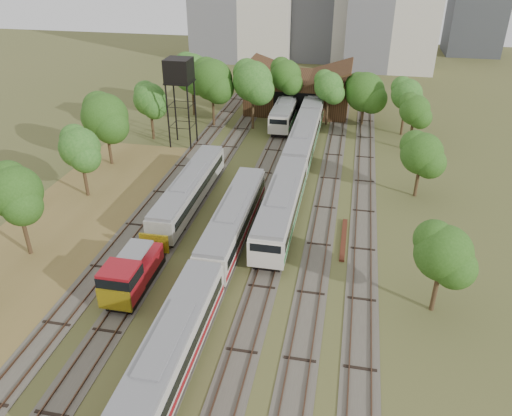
% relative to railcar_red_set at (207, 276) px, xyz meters
% --- Properties ---
extents(ground, '(240.00, 240.00, 0.00)m').
position_rel_railcar_red_set_xyz_m(ground, '(2.00, -8.63, -1.87)').
color(ground, '#475123').
rests_on(ground, ground).
extents(dry_grass_patch, '(14.00, 60.00, 0.04)m').
position_rel_railcar_red_set_xyz_m(dry_grass_patch, '(-16.00, -0.63, -1.85)').
color(dry_grass_patch, brown).
rests_on(dry_grass_patch, ground).
extents(tracks, '(24.60, 80.00, 0.19)m').
position_rel_railcar_red_set_xyz_m(tracks, '(1.33, 16.37, -1.82)').
color(tracks, '#4C473D').
rests_on(tracks, ground).
extents(railcar_red_set, '(2.86, 34.58, 3.53)m').
position_rel_railcar_red_set_xyz_m(railcar_red_set, '(0.00, 0.00, 0.00)').
color(railcar_red_set, black).
rests_on(railcar_red_set, ground).
extents(railcar_green_set, '(3.11, 52.08, 3.84)m').
position_rel_railcar_red_set_xyz_m(railcar_green_set, '(4.00, 29.31, 0.17)').
color(railcar_green_set, black).
rests_on(railcar_green_set, ground).
extents(railcar_rear, '(2.92, 16.08, 3.61)m').
position_rel_railcar_red_set_xyz_m(railcar_rear, '(0.00, 42.85, 0.04)').
color(railcar_rear, black).
rests_on(railcar_rear, ground).
extents(shunter_locomotive, '(2.68, 8.10, 3.51)m').
position_rel_railcar_red_set_xyz_m(shunter_locomotive, '(-6.00, -0.72, -0.19)').
color(shunter_locomotive, black).
rests_on(shunter_locomotive, ground).
extents(old_grey_coach, '(2.70, 18.00, 3.33)m').
position_rel_railcar_red_set_xyz_m(old_grey_coach, '(-6.00, 14.15, -0.05)').
color(old_grey_coach, black).
rests_on(old_grey_coach, ground).
extents(water_tower, '(3.34, 3.34, 11.53)m').
position_rel_railcar_red_set_xyz_m(water_tower, '(-12.30, 30.70, 7.86)').
color(water_tower, black).
rests_on(water_tower, ground).
extents(rail_pile_far, '(0.45, 7.27, 0.24)m').
position_rel_railcar_red_set_xyz_m(rail_pile_far, '(10.20, 10.35, -1.75)').
color(rail_pile_far, '#542618').
rests_on(rail_pile_far, ground).
extents(maintenance_shed, '(16.45, 11.55, 7.58)m').
position_rel_railcar_red_set_xyz_m(maintenance_shed, '(1.00, 49.35, 1.05)').
color(maintenance_shed, '#322012').
rests_on(maintenance_shed, ground).
extents(tree_band_left, '(7.75, 53.08, 8.88)m').
position_rel_railcar_red_set_xyz_m(tree_band_left, '(-18.54, 7.26, 3.66)').
color(tree_band_left, '#382616').
rests_on(tree_band_left, ground).
extents(tree_band_far, '(36.90, 10.83, 9.83)m').
position_rel_railcar_red_set_xyz_m(tree_band_far, '(-1.91, 41.62, 4.42)').
color(tree_band_far, '#382616').
rests_on(tree_band_far, ground).
extents(tree_band_right, '(4.52, 37.06, 7.41)m').
position_rel_railcar_red_set_xyz_m(tree_band_right, '(17.44, 18.30, 3.30)').
color(tree_band_right, '#382616').
rests_on(tree_band_right, ground).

